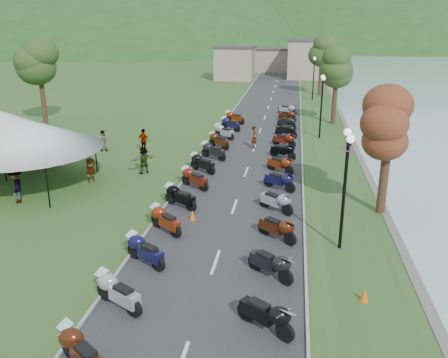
{
  "coord_description": "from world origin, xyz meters",
  "views": [
    {
      "loc": [
        2.8,
        -0.64,
        9.17
      ],
      "look_at": [
        -0.63,
        22.59,
        1.3
      ],
      "focal_mm": 38.0,
      "sensor_mm": 36.0,
      "label": 1
    }
  ],
  "objects_px": {
    "vendor_tent_main": "(22,152)",
    "pedestrian_a": "(92,182)",
    "pedestrian_b": "(104,151)",
    "pedestrian_c": "(19,202)"
  },
  "relations": [
    {
      "from": "vendor_tent_main",
      "to": "pedestrian_a",
      "type": "height_order",
      "value": "vendor_tent_main"
    },
    {
      "from": "vendor_tent_main",
      "to": "pedestrian_b",
      "type": "relative_size",
      "value": 3.92
    },
    {
      "from": "pedestrian_b",
      "to": "pedestrian_c",
      "type": "bearing_deg",
      "value": 77.81
    },
    {
      "from": "vendor_tent_main",
      "to": "pedestrian_c",
      "type": "distance_m",
      "value": 3.47
    },
    {
      "from": "pedestrian_b",
      "to": "pedestrian_c",
      "type": "xyz_separation_m",
      "value": [
        -0.44,
        -10.65,
        0.0
      ]
    },
    {
      "from": "vendor_tent_main",
      "to": "pedestrian_c",
      "type": "bearing_deg",
      "value": -68.34
    },
    {
      "from": "vendor_tent_main",
      "to": "pedestrian_c",
      "type": "xyz_separation_m",
      "value": [
        1.05,
        -2.63,
        -2.0
      ]
    },
    {
      "from": "vendor_tent_main",
      "to": "pedestrian_a",
      "type": "relative_size",
      "value": 3.46
    },
    {
      "from": "pedestrian_b",
      "to": "vendor_tent_main",
      "type": "bearing_deg",
      "value": 69.67
    },
    {
      "from": "pedestrian_a",
      "to": "pedestrian_b",
      "type": "relative_size",
      "value": 1.13
    }
  ]
}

